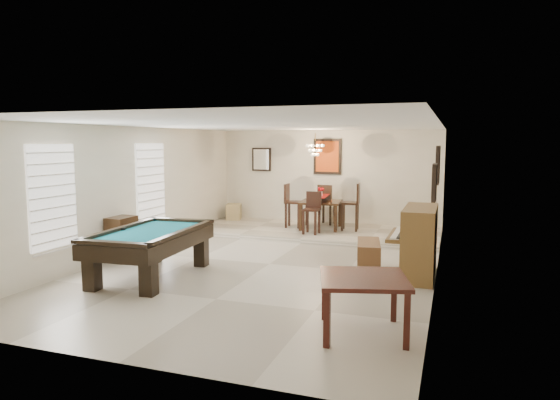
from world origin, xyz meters
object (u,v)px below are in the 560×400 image
Objects in this scene: apothecary_chest at (122,239)px; flower_vase at (321,192)px; dining_chair_north at (327,204)px; chandelier at (315,146)px; piano_bench at (368,257)px; dining_chair_south at (311,213)px; square_table at (363,305)px; corner_bench at (234,212)px; pool_table at (151,254)px; dining_table at (321,212)px; dining_chair_west at (294,206)px; dining_chair_east at (350,207)px; upright_piano at (411,242)px.

apothecary_chest is 3.61× the size of flower_vase.
chandelier reaches higher than dining_chair_north.
piano_bench is at bearing 8.44° from apothecary_chest.
apothecary_chest is 4.40m from dining_chair_south.
corner_bench is (-4.85, 6.91, -0.01)m from square_table.
dining_chair_north is at bearing 70.07° from pool_table.
apothecary_chest is at bearing -92.27° from corner_bench.
dining_table is 0.72m from dining_chair_west.
pool_table is at bearing -108.31° from dining_chair_south.
pool_table is 1.45m from apothecary_chest.
dining_chair_east is at bearing -91.89° from dining_chair_west.
piano_bench is (3.44, 1.50, -0.12)m from pool_table.
dining_chair_west is (-2.85, 6.22, 0.33)m from square_table.
pool_table is 2.38× the size of dining_table.
dining_table is at bearing 117.25° from piano_bench.
piano_bench and corner_bench have the same top height.
corner_bench is at bearing 7.85° from dining_chair_north.
dining_chair_south is (-2.18, 5.48, 0.27)m from square_table.
square_table is 6.72m from chandelier.
apothecary_chest is 5.05m from flower_vase.
piano_bench is 3.21m from dining_chair_south.
piano_bench is at bearing 20.10° from pool_table.
apothecary_chest is 1.43× the size of chandelier.
square_table is 1.18× the size of apothecary_chest.
upright_piano is 1.44× the size of piano_bench.
piano_bench is (-0.72, -0.03, -0.32)m from upright_piano.
dining_chair_east reaches higher than flower_vase.
dining_chair_north is at bearing 59.30° from apothecary_chest.
dining_table is at bearing 91.36° from dining_chair_south.
flower_vase is 0.40× the size of chandelier.
dining_table is 0.85× the size of dining_chair_east.
dining_table is 4.15× the size of flower_vase.
upright_piano is at bearing -42.91° from dining_chair_south.
dining_chair_west is at bearing 114.64° from square_table.
dining_chair_south is (-0.03, -0.77, -0.44)m from flower_vase.
dining_chair_south is at bearing -92.07° from dining_table.
dining_chair_south is at bearing 49.41° from apothecary_chest.
upright_piano is at bearing -53.85° from flower_vase.
corner_bench is (0.19, 4.76, -0.09)m from apothecary_chest.
pool_table is 5.24m from flower_vase.
pool_table is at bearing -108.89° from dining_table.
corner_bench is at bearing 87.73° from apothecary_chest.
apothecary_chest is at bearing -172.41° from upright_piano.
dining_chair_west reaches higher than dining_table.
apothecary_chest is (-5.04, 2.15, 0.08)m from square_table.
piano_bench is 1.16× the size of apothecary_chest.
dining_chair_west reaches higher than corner_bench.
apothecary_chest is 1.79× the size of corner_bench.
flower_vase is at bearing 117.25° from piano_bench.
pool_table is 2.33× the size of square_table.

